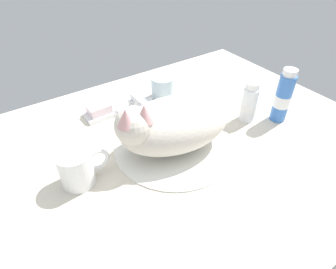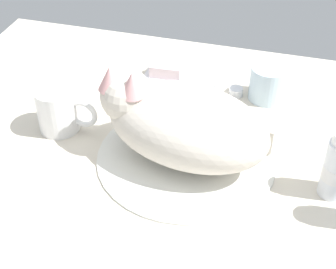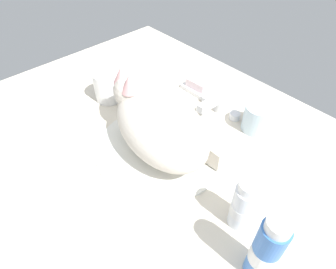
% 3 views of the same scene
% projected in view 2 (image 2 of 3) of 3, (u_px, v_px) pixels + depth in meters
% --- Properties ---
extents(ground_plane, '(1.10, 0.83, 0.03)m').
position_uv_depth(ground_plane, '(186.00, 165.00, 0.89)').
color(ground_plane, beige).
extents(sink_basin, '(0.31, 0.31, 0.01)m').
position_uv_depth(sink_basin, '(186.00, 156.00, 0.87)').
color(sink_basin, silver).
rests_on(sink_basin, ground_plane).
extents(faucet, '(0.13, 0.10, 0.06)m').
position_uv_depth(faucet, '(211.00, 85.00, 1.01)').
color(faucet, silver).
rests_on(faucet, ground_plane).
extents(cat, '(0.31, 0.22, 0.16)m').
position_uv_depth(cat, '(181.00, 122.00, 0.83)').
color(cat, beige).
rests_on(cat, sink_basin).
extents(coffee_mug, '(0.12, 0.07, 0.08)m').
position_uv_depth(coffee_mug, '(59.00, 110.00, 0.92)').
color(coffee_mug, white).
rests_on(coffee_mug, ground_plane).
extents(rinse_cup, '(0.07, 0.07, 0.07)m').
position_uv_depth(rinse_cup, '(268.00, 83.00, 1.00)').
color(rinse_cup, silver).
rests_on(rinse_cup, ground_plane).
extents(soap_dish, '(0.09, 0.06, 0.01)m').
position_uv_depth(soap_dish, '(167.00, 76.00, 1.07)').
color(soap_dish, white).
rests_on(soap_dish, ground_plane).
extents(soap_bar, '(0.07, 0.05, 0.02)m').
position_uv_depth(soap_bar, '(167.00, 69.00, 1.06)').
color(soap_bar, silver).
rests_on(soap_bar, soap_dish).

